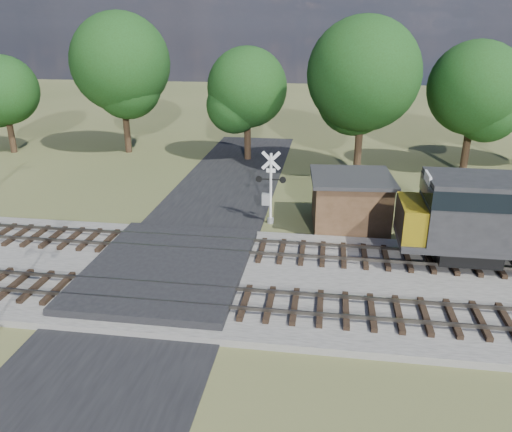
# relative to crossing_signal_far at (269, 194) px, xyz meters

# --- Properties ---
(ground) EXTENTS (160.00, 160.00, 0.00)m
(ground) POSITION_rel_crossing_signal_far_xyz_m (-3.81, -7.56, -1.78)
(ground) COLOR #48512B
(ground) RESTS_ON ground
(ballast_bed) EXTENTS (140.00, 10.00, 0.30)m
(ballast_bed) POSITION_rel_crossing_signal_far_xyz_m (6.19, -7.06, -1.63)
(ballast_bed) COLOR gray
(ballast_bed) RESTS_ON ground
(road) EXTENTS (7.00, 60.00, 0.08)m
(road) POSITION_rel_crossing_signal_far_xyz_m (-3.81, -7.56, -1.74)
(road) COLOR black
(road) RESTS_ON ground
(crossing_panel) EXTENTS (7.00, 9.00, 0.62)m
(crossing_panel) POSITION_rel_crossing_signal_far_xyz_m (-3.81, -7.06, -1.46)
(crossing_panel) COLOR #262628
(crossing_panel) RESTS_ON ground
(track_near) EXTENTS (140.00, 2.60, 0.33)m
(track_near) POSITION_rel_crossing_signal_far_xyz_m (-0.69, -9.56, -1.36)
(track_near) COLOR black
(track_near) RESTS_ON ballast_bed
(track_far) EXTENTS (140.00, 2.60, 0.33)m
(track_far) POSITION_rel_crossing_signal_far_xyz_m (-0.69, -4.56, -1.36)
(track_far) COLOR black
(track_far) RESTS_ON ballast_bed
(crossing_signal_far) EXTENTS (1.72, 0.37, 4.27)m
(crossing_signal_far) POSITION_rel_crossing_signal_far_xyz_m (0.00, 0.00, 0.00)
(crossing_signal_far) COLOR silver
(crossing_signal_far) RESTS_ON ground
(equipment_shed) EXTENTS (4.78, 4.78, 3.02)m
(equipment_shed) POSITION_rel_crossing_signal_far_xyz_m (4.56, 0.13, -0.25)
(equipment_shed) COLOR #412E1C
(equipment_shed) RESTS_ON ground
(treeline) EXTENTS (83.16, 12.81, 11.90)m
(treeline) POSITION_rel_crossing_signal_far_xyz_m (4.30, 13.31, 5.10)
(treeline) COLOR black
(treeline) RESTS_ON ground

